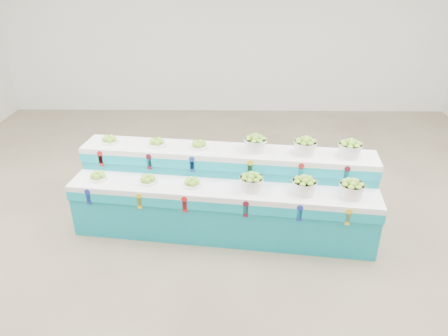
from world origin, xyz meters
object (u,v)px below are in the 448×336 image
(basket_lower_left, at_px, (252,182))
(plate_upper_mid, at_px, (157,142))
(basket_upper_right, at_px, (350,148))
(display_stand, at_px, (224,193))

(basket_lower_left, bearing_deg, plate_upper_mid, 152.62)
(basket_lower_left, bearing_deg, basket_upper_right, 14.79)
(display_stand, bearing_deg, basket_lower_left, -32.77)
(basket_lower_left, height_order, plate_upper_mid, plate_upper_mid)
(plate_upper_mid, bearing_deg, basket_upper_right, -7.28)
(display_stand, relative_size, basket_lower_left, 13.15)
(plate_upper_mid, height_order, basket_upper_right, basket_upper_right)
(plate_upper_mid, bearing_deg, display_stand, -21.62)
(basket_lower_left, height_order, basket_upper_right, basket_upper_right)
(display_stand, xyz_separation_m, basket_lower_left, (0.33, -0.28, 0.32))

